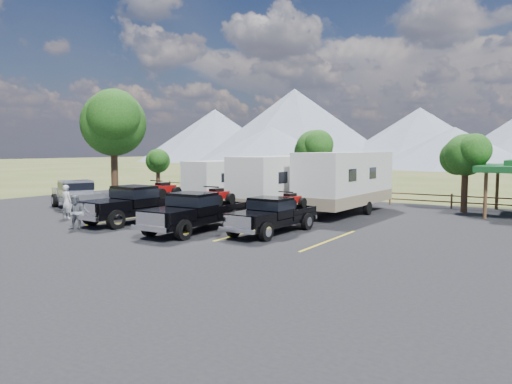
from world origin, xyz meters
The scene contains 18 objects.
ground centered at (0.00, 0.00, 0.00)m, with size 320.00×320.00×0.00m, color #455122.
asphalt_lot centered at (0.00, 3.00, 0.02)m, with size 44.00×34.00×0.04m, color black.
stall_lines centered at (0.00, 4.00, 0.04)m, with size 12.12×5.50×0.01m.
tree_big_nw centered at (-12.55, 9.03, 5.60)m, with size 5.54×5.18×7.84m.
tree_ne_a centered at (8.97, 17.01, 3.48)m, with size 3.11×2.92×4.76m.
tree_north centered at (-2.03, 19.02, 3.83)m, with size 3.46×3.24×5.25m.
tree_nw_small centered at (-16.02, 17.01, 2.78)m, with size 2.59×2.43×3.85m.
rail_fence centered at (2.00, 18.50, 0.61)m, with size 36.12×0.12×1.00m.
mountain_range centered at (-7.63, 105.98, 7.87)m, with size 209.00×71.00×20.00m.
rig_left centered at (-4.63, 3.52, 1.06)m, with size 2.65×6.51×2.13m.
rig_center centered at (-0.18, 2.80, 1.02)m, with size 2.26×6.11×2.03m.
rig_right centered at (3.06, 4.35, 0.92)m, with size 2.10×5.54×1.83m.
trailer_left centered at (-4.80, 12.09, 1.63)m, with size 2.89×8.77×3.03m.
trailer_center centered at (-0.01, 10.50, 1.81)m, with size 2.67×9.73×3.39m.
trailer_right centered at (3.25, 12.37, 1.93)m, with size 2.98×10.40×3.61m.
pickup_silver centered at (-11.93, 5.36, 0.99)m, with size 6.32×4.26×1.82m.
person_a centered at (-8.81, 2.29, 0.97)m, with size 0.68×0.45×1.86m, color #BDBDBD.
person_b centered at (-5.31, 0.18, 0.86)m, with size 0.80×0.62×1.64m, color slate.
Camera 1 is at (14.42, -15.02, 3.88)m, focal length 35.00 mm.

